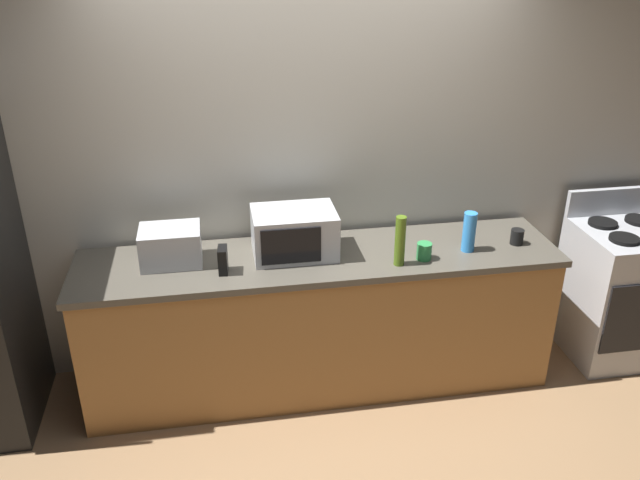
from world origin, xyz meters
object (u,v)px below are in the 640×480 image
bottle_spray_cleaner (469,232)px  microwave (294,233)px  cordless_phone (223,260)px  mug_green (424,251)px  mug_black (517,237)px  stove_range (618,291)px  toaster_oven (171,246)px  bottle_olive_oil (400,241)px

bottle_spray_cleaner → microwave: bearing=172.7°
cordless_phone → bottle_spray_cleaner: bearing=5.8°
microwave → mug_green: (0.73, -0.19, -0.09)m
mug_black → microwave: bearing=175.9°
stove_range → bottle_spray_cleaner: size_ratio=4.47×
toaster_oven → mug_black: toaster_oven is taller
bottle_spray_cleaner → mug_black: size_ratio=2.58×
stove_range → toaster_oven: size_ratio=3.18×
stove_range → microwave: microwave is taller
bottle_olive_oil → mug_black: size_ratio=3.15×
toaster_oven → bottle_spray_cleaner: 1.73m
cordless_phone → bottle_olive_oil: size_ratio=0.51×
cordless_phone → mug_black: size_ratio=1.60×
microwave → bottle_olive_oil: (0.57, -0.23, 0.01)m
stove_range → toaster_oven: bearing=178.8°
microwave → mug_green: microwave is taller
microwave → bottle_olive_oil: 0.61m
toaster_oven → cordless_phone: bearing=-30.6°
bottle_spray_cleaner → bottle_olive_oil: bearing=-167.0°
mug_green → toaster_oven: bearing=171.8°
toaster_oven → mug_green: (1.43, -0.21, -0.06)m
bottle_olive_oil → stove_range: bearing=6.7°
cordless_phone → mug_green: size_ratio=1.50×
stove_range → bottle_olive_oil: 1.69m
bottle_olive_oil → bottle_spray_cleaner: bearing=13.0°
microwave → toaster_oven: size_ratio=1.41×
bottle_spray_cleaner → mug_black: bottle_spray_cleaner is taller
microwave → mug_black: microwave is taller
toaster_oven → mug_black: (2.05, -0.11, -0.06)m
microwave → toaster_oven: microwave is taller
mug_green → bottle_spray_cleaner: bearing=12.3°
toaster_oven → mug_green: bearing=-8.2°
microwave → bottle_olive_oil: size_ratio=1.63×
microwave → bottle_spray_cleaner: microwave is taller
microwave → bottle_olive_oil: bottle_olive_oil is taller
microwave → mug_black: (1.34, -0.10, -0.09)m
stove_range → cordless_phone: 2.62m
bottle_olive_oil → mug_black: bottle_olive_oil is taller
mug_black → cordless_phone: bearing=-178.0°
stove_range → mug_black: bearing=-176.6°
microwave → cordless_phone: (-0.42, -0.16, -0.06)m
cordless_phone → bottle_olive_oil: (0.99, -0.08, 0.07)m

